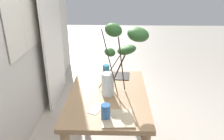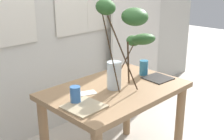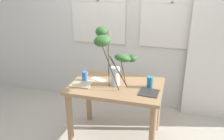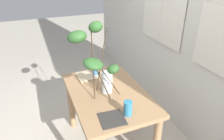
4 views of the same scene
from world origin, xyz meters
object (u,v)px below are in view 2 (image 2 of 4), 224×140
object	(u,v)px
vase_with_branches	(126,41)
plate_square_left	(84,107)
drinking_glass_blue_left	(76,95)
plate_square_right	(158,78)
drinking_glass_blue_right	(144,68)
dining_table	(116,104)

from	to	relation	value
vase_with_branches	plate_square_left	world-z (taller)	vase_with_branches
drinking_glass_blue_left	plate_square_right	bearing A→B (deg)	-7.85
drinking_glass_blue_left	drinking_glass_blue_right	xyz separation A→B (m)	(0.80, 0.04, 0.00)
vase_with_branches	plate_square_right	world-z (taller)	vase_with_branches
dining_table	plate_square_left	world-z (taller)	plate_square_left
dining_table	drinking_glass_blue_right	bearing A→B (deg)	5.21
plate_square_left	vase_with_branches	bearing A→B (deg)	-3.13
plate_square_left	plate_square_right	world-z (taller)	plate_square_left
drinking_glass_blue_left	drinking_glass_blue_right	size ratio (longest dim) A/B	0.93
vase_with_branches	drinking_glass_blue_right	xyz separation A→B (m)	(0.41, 0.15, -0.34)
drinking_glass_blue_left	plate_square_right	world-z (taller)	drinking_glass_blue_left
vase_with_branches	plate_square_left	size ratio (longest dim) A/B	2.97
vase_with_branches	plate_square_left	xyz separation A→B (m)	(-0.39, 0.02, -0.40)
dining_table	plate_square_right	bearing A→B (deg)	-15.71
vase_with_branches	plate_square_right	distance (m)	0.58
plate_square_right	dining_table	bearing A→B (deg)	164.29
drinking_glass_blue_left	plate_square_right	xyz separation A→B (m)	(0.81, -0.11, -0.06)
vase_with_branches	plate_square_right	size ratio (longest dim) A/B	3.42
plate_square_left	plate_square_right	size ratio (longest dim) A/B	1.15
plate_square_left	drinking_glass_blue_right	bearing A→B (deg)	9.25
dining_table	drinking_glass_blue_left	size ratio (longest dim) A/B	8.85
drinking_glass_blue_right	plate_square_right	distance (m)	0.16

